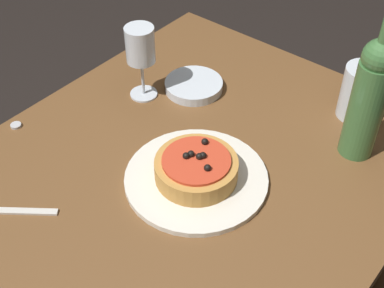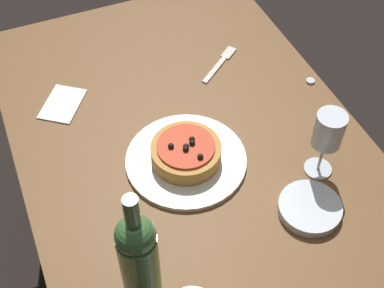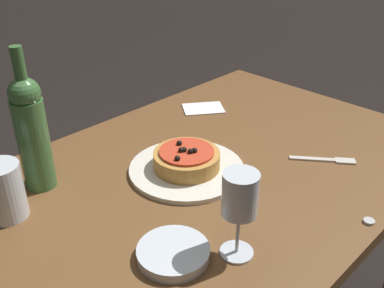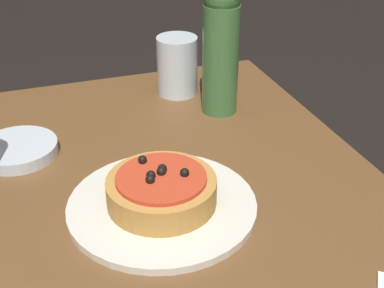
{
  "view_description": "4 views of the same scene",
  "coord_description": "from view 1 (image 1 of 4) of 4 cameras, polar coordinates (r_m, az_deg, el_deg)",
  "views": [
    {
      "loc": [
        0.5,
        0.5,
        1.53
      ],
      "look_at": [
        -0.07,
        0.03,
        0.85
      ],
      "focal_mm": 50.0,
      "sensor_mm": 36.0,
      "label": 1
    },
    {
      "loc": [
        -0.81,
        0.33,
        1.75
      ],
      "look_at": [
        -0.11,
        0.03,
        0.85
      ],
      "focal_mm": 50.0,
      "sensor_mm": 36.0,
      "label": 2
    },
    {
      "loc": [
        -0.75,
        -0.64,
        1.36
      ],
      "look_at": [
        -0.04,
        0.05,
        0.81
      ],
      "focal_mm": 42.0,
      "sensor_mm": 36.0,
      "label": 3
    },
    {
      "loc": [
        0.56,
        -0.13,
        1.25
      ],
      "look_at": [
        -0.11,
        0.09,
        0.84
      ],
      "focal_mm": 50.0,
      "sensor_mm": 36.0,
      "label": 4
    }
  ],
  "objects": [
    {
      "name": "fork",
      "position": [
        1.08,
        -19.11,
        -6.76
      ],
      "size": [
        0.12,
        0.15,
        0.0
      ],
      "rotation": [
        0.0,
        0.0,
        -0.92
      ],
      "color": "beige",
      "rests_on": "dining_table"
    },
    {
      "name": "pizza",
      "position": [
        1.05,
        0.46,
        -2.59
      ],
      "size": [
        0.17,
        0.17,
        0.06
      ],
      "color": "#BC843D",
      "rests_on": "dinner_plate"
    },
    {
      "name": "dining_table",
      "position": [
        1.13,
        -3.47,
        -8.91
      ],
      "size": [
        1.19,
        0.83,
        0.75
      ],
      "color": "brown",
      "rests_on": "ground_plane"
    },
    {
      "name": "dinner_plate",
      "position": [
        1.07,
        0.45,
        -3.7
      ],
      "size": [
        0.29,
        0.29,
        0.01
      ],
      "color": "silver",
      "rests_on": "dining_table"
    },
    {
      "name": "water_cup",
      "position": [
        1.25,
        17.52,
        5.26
      ],
      "size": [
        0.09,
        0.09,
        0.13
      ],
      "color": "silver",
      "rests_on": "dining_table"
    },
    {
      "name": "wine_bottle",
      "position": [
        1.1,
        18.42,
        4.89
      ],
      "size": [
        0.07,
        0.07,
        0.34
      ],
      "color": "#3D6B38",
      "rests_on": "dining_table"
    },
    {
      "name": "bottle_cap",
      "position": [
        1.26,
        -18.27,
        1.89
      ],
      "size": [
        0.02,
        0.02,
        0.01
      ],
      "color": "#B7B7BC",
      "rests_on": "dining_table"
    },
    {
      "name": "side_bowl",
      "position": [
        1.3,
        0.19,
        6.25
      ],
      "size": [
        0.14,
        0.14,
        0.02
      ],
      "color": "silver",
      "rests_on": "dining_table"
    },
    {
      "name": "wine_glass",
      "position": [
        1.22,
        -5.53,
        10.18
      ],
      "size": [
        0.07,
        0.07,
        0.18
      ],
      "color": "silver",
      "rests_on": "dining_table"
    }
  ]
}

